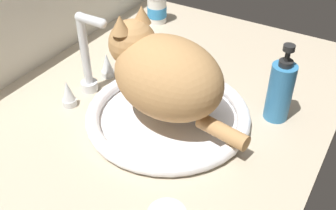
{
  "coord_description": "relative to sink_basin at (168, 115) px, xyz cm",
  "views": [
    {
      "loc": [
        -53.91,
        -38.95,
        58.95
      ],
      "look_at": [
        4.32,
        -4.04,
        7.0
      ],
      "focal_mm": 42.84,
      "sensor_mm": 36.0,
      "label": 1
    }
  ],
  "objects": [
    {
      "name": "countertop",
      "position": [
        -4.32,
        4.04,
        -2.81
      ],
      "size": [
        118.77,
        72.95,
        3.0
      ],
      "primitive_type": "cube",
      "color": "#B7A88E",
      "rests_on": "ground"
    },
    {
      "name": "backsplash_wall",
      "position": [
        -4.32,
        41.71,
        11.54
      ],
      "size": [
        118.77,
        2.4,
        31.7
      ],
      "primitive_type": "cube",
      "color": "silver",
      "rests_on": "ground"
    },
    {
      "name": "sink_basin",
      "position": [
        0.0,
        0.0,
        0.0
      ],
      "size": [
        35.7,
        35.7,
        2.94
      ],
      "color": "white",
      "rests_on": "countertop"
    },
    {
      "name": "faucet",
      "position": [
        0.0,
        21.49,
        6.14
      ],
      "size": [
        17.39,
        9.15,
        20.12
      ],
      "color": "silver",
      "rests_on": "countertop"
    },
    {
      "name": "cat",
      "position": [
        0.3,
        1.66,
        10.28
      ],
      "size": [
        22.76,
        34.81,
        19.79
      ],
      "color": "tan",
      "rests_on": "sink_basin"
    },
    {
      "name": "soap_pump_bottle",
      "position": [
        13.06,
        -19.8,
        5.72
      ],
      "size": [
        5.29,
        5.29,
        17.9
      ],
      "color": "teal",
      "rests_on": "countertop"
    },
    {
      "name": "pill_bottle",
      "position": [
        40.06,
        28.03,
        3.57
      ],
      "size": [
        6.14,
        6.14,
        10.51
      ],
      "color": "white",
      "rests_on": "countertop"
    }
  ]
}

